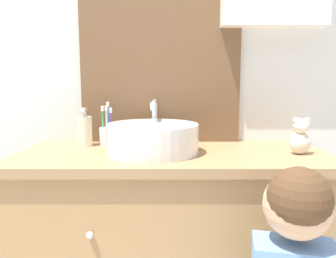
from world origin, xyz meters
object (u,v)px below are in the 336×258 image
(sink_basin, at_px, (152,137))
(toothbrush_holder, at_px, (106,134))
(teddy_bear, at_px, (299,137))
(soap_dispenser, at_px, (83,131))

(sink_basin, xyz_separation_m, toothbrush_holder, (-0.21, 0.17, -0.01))
(sink_basin, height_order, teddy_bear, sink_basin)
(teddy_bear, bearing_deg, soap_dispenser, 169.29)
(toothbrush_holder, distance_m, teddy_bear, 0.80)
(toothbrush_holder, xyz_separation_m, soap_dispenser, (-0.09, -0.03, 0.02))
(sink_basin, bearing_deg, toothbrush_holder, 141.19)
(toothbrush_holder, height_order, teddy_bear, toothbrush_holder)
(sink_basin, height_order, soap_dispenser, sink_basin)
(soap_dispenser, relative_size, teddy_bear, 1.16)
(sink_basin, relative_size, soap_dispenser, 2.46)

